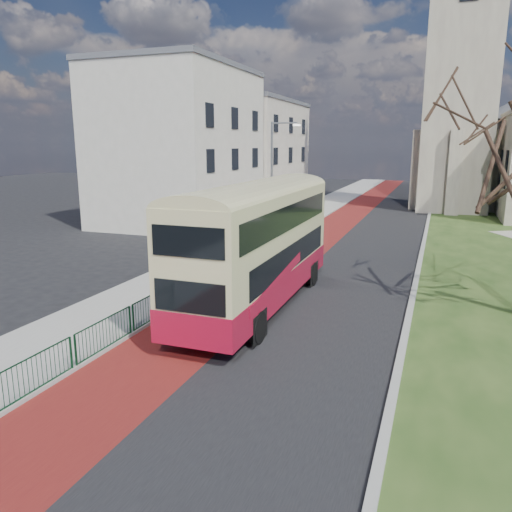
% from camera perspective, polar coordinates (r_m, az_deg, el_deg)
% --- Properties ---
extents(ground, '(160.00, 160.00, 0.00)m').
position_cam_1_polar(ground, '(18.73, -2.70, -7.95)').
color(ground, black).
rests_on(ground, ground).
extents(road_carriageway, '(9.00, 120.00, 0.01)m').
position_cam_1_polar(road_carriageway, '(37.12, 11.57, 2.19)').
color(road_carriageway, black).
rests_on(road_carriageway, ground).
extents(bus_lane, '(3.40, 120.00, 0.01)m').
position_cam_1_polar(bus_lane, '(37.60, 7.50, 2.47)').
color(bus_lane, '#591414').
rests_on(bus_lane, ground).
extents(pavement_west, '(4.00, 120.00, 0.12)m').
position_cam_1_polar(pavement_west, '(38.59, 1.99, 2.92)').
color(pavement_west, gray).
rests_on(pavement_west, ground).
extents(kerb_west, '(0.25, 120.00, 0.13)m').
position_cam_1_polar(kerb_west, '(38.02, 4.86, 2.74)').
color(kerb_west, '#999993').
rests_on(kerb_west, ground).
extents(kerb_east, '(0.25, 80.00, 0.13)m').
position_cam_1_polar(kerb_east, '(38.69, 18.78, 2.28)').
color(kerb_east, '#999993').
rests_on(kerb_east, ground).
extents(pedestrian_railing, '(0.07, 24.00, 1.12)m').
position_cam_1_polar(pedestrian_railing, '(23.20, -5.60, -2.48)').
color(pedestrian_railing, '#0C381C').
rests_on(pedestrian_railing, ground).
extents(street_block_near, '(10.30, 14.30, 13.00)m').
position_cam_1_polar(street_block_near, '(43.47, -8.69, 12.42)').
color(street_block_near, beige).
rests_on(street_block_near, ground).
extents(street_block_far, '(10.30, 16.30, 11.50)m').
position_cam_1_polar(street_block_far, '(58.02, -0.90, 11.85)').
color(street_block_far, '#BAB09D').
rests_on(street_block_far, ground).
extents(streetlamp, '(2.13, 0.18, 8.00)m').
position_cam_1_polar(streetlamp, '(35.98, 2.04, 9.48)').
color(streetlamp, gray).
rests_on(streetlamp, pavement_west).
extents(bus, '(2.84, 11.87, 4.95)m').
position_cam_1_polar(bus, '(20.00, 0.26, 1.82)').
color(bus, maroon).
rests_on(bus, ground).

